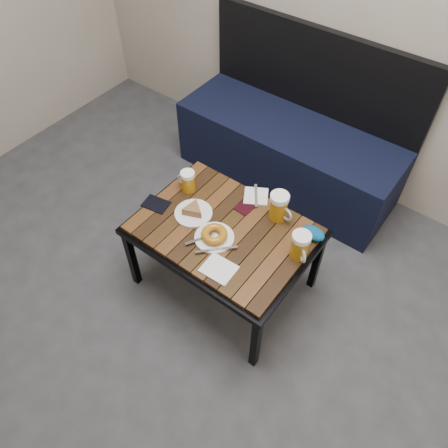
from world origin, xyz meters
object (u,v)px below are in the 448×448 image
Objects in this scene: beer_mug_right at (300,246)px; passport_navy at (156,204)px; beer_mug_left at (188,181)px; passport_burgundy at (246,206)px; cafe_table at (224,234)px; plate_bagel at (214,236)px; knit_pouch at (313,233)px; bench at (290,147)px; beer_mug_centre at (279,207)px; plate_pie at (193,211)px.

passport_navy is at bearing -123.43° from beer_mug_right.
beer_mug_left is 0.32m from passport_burgundy.
plate_bagel reaches higher than cafe_table.
cafe_table is 6.15× the size of beer_mug_right.
knit_pouch is at bearing 38.72° from plate_bagel.
bench is 0.83m from beer_mug_centre.
cafe_table is 6.69× the size of passport_navy.
beer_mug_centre is 1.26× the size of knit_pouch.
beer_mug_centre is 1.16× the size of passport_navy.
knit_pouch is (0.53, 0.23, 0.00)m from plate_pie.
plate_bagel is at bearing -87.72° from cafe_table.
beer_mug_right reaches higher than cafe_table.
knit_pouch is at bearing -173.74° from beer_mug_left.
bench is at bearing 89.99° from plate_pie.
beer_mug_left is 0.66m from beer_mug_right.
passport_navy is (-0.36, -0.00, -0.02)m from plate_bagel.
beer_mug_centre reaches higher than beer_mug_left.
beer_mug_right is at bearing -12.43° from passport_burgundy.
passport_navy is at bearing -100.71° from bench.
plate_bagel is (0.17, -1.00, 0.22)m from bench.
bench is at bearing 99.84° from plate_bagel.
beer_mug_right is 0.74m from passport_navy.
cafe_table is at bearing 92.63° from passport_navy.
bench is 1.04m from plate_bagel.
plate_bagel is (0.00, -0.08, 0.06)m from cafe_table.
beer_mug_right is 0.14m from knit_pouch.
beer_mug_left is at bearing -98.99° from bench.
plate_bagel reaches higher than passport_navy.
beer_mug_centre is (0.16, 0.21, 0.12)m from cafe_table.
beer_mug_right is at bearing 10.13° from plate_pie.
plate_bagel is (0.17, -0.06, 0.00)m from plate_pie.
beer_mug_right reaches higher than plate_bagel.
passport_burgundy is (0.36, 0.26, -0.00)m from passport_navy.
cafe_table is 0.18m from passport_burgundy.
beer_mug_right is (0.36, 0.08, 0.11)m from cafe_table.
plate_pie is (0.13, -0.12, -0.04)m from beer_mug_left.
plate_bagel is at bearing -107.15° from beer_mug_centre.
beer_mug_left is 0.35m from plate_bagel.
bench is 12.11× the size of knit_pouch.
bench is at bearing 127.22° from beer_mug_centre.
passport_navy is at bearing -138.78° from beer_mug_centre.
cafe_table is at bearing -150.16° from knit_pouch.
knit_pouch is (0.36, 0.21, 0.07)m from cafe_table.
knit_pouch reaches higher than passport_burgundy.
passport_navy is 1.09× the size of knit_pouch.
plate_pie is at bearing -133.45° from beer_mug_centre.
beer_mug_centre is 0.18m from passport_burgundy.
passport_navy is at bearing -167.00° from cafe_table.
plate_pie is (-0.00, -0.94, 0.22)m from bench.
passport_burgundy is (0.00, 0.25, -0.02)m from plate_bagel.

